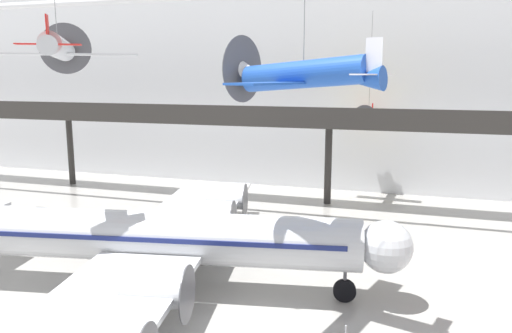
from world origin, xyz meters
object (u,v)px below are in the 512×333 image
(airliner_silver_main, at_px, (143,237))
(suspended_plane_silver_racer, at_px, (58,48))
(suspended_plane_blue_trainer, at_px, (304,75))
(suspended_plane_yellow_lowwing, at_px, (369,115))

(airliner_silver_main, height_order, suspended_plane_silver_racer, suspended_plane_silver_racer)
(suspended_plane_blue_trainer, xyz_separation_m, suspended_plane_yellow_lowwing, (0.85, 27.14, -4.03))
(airliner_silver_main, xyz_separation_m, suspended_plane_silver_racer, (-5.23, 0.26, 10.98))
(suspended_plane_silver_racer, distance_m, suspended_plane_blue_trainer, 15.05)
(suspended_plane_blue_trainer, height_order, suspended_plane_yellow_lowwing, suspended_plane_blue_trainer)
(suspended_plane_silver_racer, relative_size, suspended_plane_blue_trainer, 0.88)
(suspended_plane_silver_racer, height_order, suspended_plane_blue_trainer, suspended_plane_silver_racer)
(suspended_plane_silver_racer, bearing_deg, suspended_plane_yellow_lowwing, -62.24)
(airliner_silver_main, xyz_separation_m, suspended_plane_blue_trainer, (9.70, -0.83, 9.43))
(airliner_silver_main, xyz_separation_m, suspended_plane_yellow_lowwing, (10.55, 26.31, 5.40))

